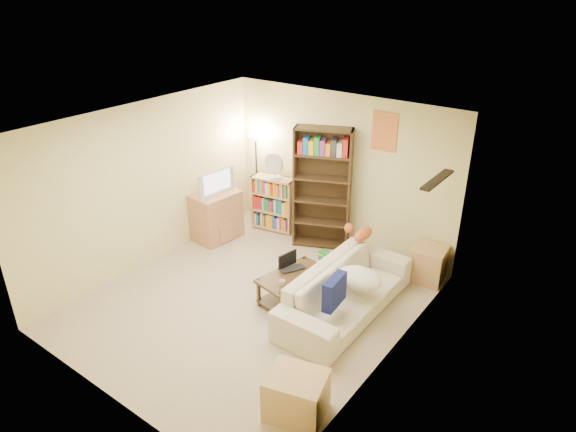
{
  "coord_description": "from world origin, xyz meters",
  "views": [
    {
      "loc": [
        3.91,
        -4.45,
        4.15
      ],
      "look_at": [
        0.07,
        0.74,
        1.05
      ],
      "focal_mm": 32.0,
      "sensor_mm": 36.0,
      "label": 1
    }
  ],
  "objects": [
    {
      "name": "television",
      "position": [
        -1.7,
        1.1,
        1.03
      ],
      "size": [
        0.74,
        0.24,
        0.41
      ],
      "primitive_type": "imported",
      "rotation": [
        0.0,
        0.0,
        1.47
      ],
      "color": "black",
      "rests_on": "tv_stand"
    },
    {
      "name": "tabby_cat",
      "position": [
        0.87,
        1.43,
        0.74
      ],
      "size": [
        0.51,
        0.18,
        0.18
      ],
      "color": "#C6592A",
      "rests_on": "sofa"
    },
    {
      "name": "sofa",
      "position": [
        1.15,
        0.57,
        0.33
      ],
      "size": [
        2.24,
        0.88,
        0.65
      ],
      "primitive_type": "imported",
      "rotation": [
        0.0,
        0.0,
        1.57
      ],
      "color": "beige",
      "rests_on": "ground"
    },
    {
      "name": "mug",
      "position": [
        0.48,
        0.05,
        0.46
      ],
      "size": [
        0.11,
        0.11,
        0.08
      ],
      "primitive_type": "imported",
      "rotation": [
        0.0,
        0.0,
        0.11
      ],
      "color": "silver",
      "rests_on": "coffee_table"
    },
    {
      "name": "side_table",
      "position": [
        1.72,
        1.97,
        0.27
      ],
      "size": [
        0.51,
        0.51,
        0.53
      ],
      "primitive_type": "cube",
      "rotation": [
        0.0,
        0.0,
        0.11
      ],
      "color": "tan",
      "rests_on": "ground"
    },
    {
      "name": "tv_stand",
      "position": [
        -1.7,
        1.1,
        0.41
      ],
      "size": [
        0.63,
        0.82,
        0.82
      ],
      "primitive_type": "cube",
      "rotation": [
        0.0,
        0.0,
        -0.11
      ],
      "color": "tan",
      "rests_on": "ground"
    },
    {
      "name": "tv_remote",
      "position": [
        0.61,
        0.64,
        0.43
      ],
      "size": [
        0.07,
        0.17,
        0.02
      ],
      "primitive_type": "cube",
      "rotation": [
        0.0,
        0.0,
        0.1
      ],
      "color": "black",
      "rests_on": "coffee_table"
    },
    {
      "name": "cream_blanket",
      "position": [
        1.32,
        0.62,
        0.56
      ],
      "size": [
        0.6,
        0.43,
        0.26
      ],
      "primitive_type": "ellipsoid",
      "color": "white",
      "rests_on": "sofa"
    },
    {
      "name": "navy_pillow",
      "position": [
        1.26,
        0.08,
        0.62
      ],
      "size": [
        0.17,
        0.44,
        0.39
      ],
      "primitive_type": "cube",
      "rotation": [
        0.0,
        0.0,
        1.67
      ],
      "color": "#131953",
      "rests_on": "sofa"
    },
    {
      "name": "floor_lamp",
      "position": [
        -1.59,
        2.05,
        1.28
      ],
      "size": [
        0.27,
        0.27,
        1.61
      ],
      "color": "black",
      "rests_on": "ground"
    },
    {
      "name": "end_cabinet",
      "position": [
        1.65,
        -1.25,
        0.24
      ],
      "size": [
        0.69,
        0.62,
        0.49
      ],
      "primitive_type": "cube",
      "rotation": [
        0.0,
        0.0,
        0.26
      ],
      "color": "tan",
      "rests_on": "ground"
    },
    {
      "name": "tall_bookshelf",
      "position": [
        -0.14,
        1.94,
        1.06
      ],
      "size": [
        0.95,
        0.63,
        2.0
      ],
      "rotation": [
        0.0,
        0.0,
        0.4
      ],
      "color": "#412B19",
      "rests_on": "ground"
    },
    {
      "name": "laptop",
      "position": [
        0.41,
        0.43,
        0.44
      ],
      "size": [
        0.52,
        0.5,
        0.03
      ],
      "primitive_type": "imported",
      "rotation": [
        0.0,
        0.0,
        1.09
      ],
      "color": "black",
      "rests_on": "coffee_table"
    },
    {
      "name": "short_bookshelf",
      "position": [
        -1.12,
        1.94,
        0.49
      ],
      "size": [
        0.79,
        0.42,
        0.97
      ],
      "rotation": [
        0.0,
        0.0,
        0.16
      ],
      "color": "tan",
      "rests_on": "ground"
    },
    {
      "name": "book_stacks",
      "position": [
        0.49,
        1.52,
        0.09
      ],
      "size": [
        0.71,
        0.21,
        0.21
      ],
      "color": "red",
      "rests_on": "ground"
    },
    {
      "name": "room",
      "position": [
        0.0,
        0.01,
        1.62
      ],
      "size": [
        4.5,
        4.54,
        2.52
      ],
      "color": "#C3AC92",
      "rests_on": "ground"
    },
    {
      "name": "laptop_screen",
      "position": [
        0.27,
        0.46,
        0.55
      ],
      "size": [
        0.08,
        0.31,
        0.21
      ],
      "primitive_type": "cube",
      "rotation": [
        0.0,
        0.0,
        -0.2
      ],
      "color": "white",
      "rests_on": "laptop"
    },
    {
      "name": "desk_fan",
      "position": [
        -1.06,
        1.89,
        1.2
      ],
      "size": [
        0.35,
        0.19,
        0.45
      ],
      "color": "silver",
      "rests_on": "short_bookshelf"
    },
    {
      "name": "coffee_table",
      "position": [
        0.45,
        0.35,
        0.27
      ],
      "size": [
        0.71,
        1.04,
        0.42
      ],
      "rotation": [
        0.0,
        0.0,
        -0.2
      ],
      "color": "#432E1A",
      "rests_on": "ground"
    }
  ]
}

